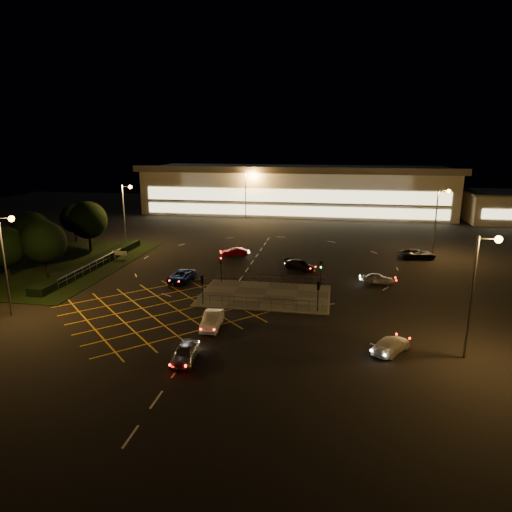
% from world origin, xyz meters
% --- Properties ---
extents(ground, '(180.00, 180.00, 0.00)m').
position_xyz_m(ground, '(0.00, 0.00, 0.00)').
color(ground, black).
rests_on(ground, ground).
extents(pedestrian_island, '(14.00, 9.00, 0.12)m').
position_xyz_m(pedestrian_island, '(2.00, -2.00, 0.06)').
color(pedestrian_island, '#4C4944').
rests_on(pedestrian_island, ground).
extents(grass_verge, '(18.00, 30.00, 0.08)m').
position_xyz_m(grass_verge, '(-28.00, 6.00, 0.04)').
color(grass_verge, black).
rests_on(grass_verge, ground).
extents(hedge, '(2.00, 26.00, 1.00)m').
position_xyz_m(hedge, '(-23.00, 6.00, 0.50)').
color(hedge, black).
rests_on(hedge, ground).
extents(supermarket, '(72.00, 26.50, 10.50)m').
position_xyz_m(supermarket, '(0.00, 61.95, 5.31)').
color(supermarket, beige).
rests_on(supermarket, ground).
extents(retail_unit_a, '(18.80, 14.80, 6.35)m').
position_xyz_m(retail_unit_a, '(46.00, 53.97, 3.21)').
color(retail_unit_a, beige).
rests_on(retail_unit_a, ground).
extents(streetlight_sw, '(1.78, 0.56, 10.03)m').
position_xyz_m(streetlight_sw, '(-21.56, -12.00, 6.56)').
color(streetlight_sw, slate).
rests_on(streetlight_sw, ground).
extents(streetlight_se, '(1.78, 0.56, 10.03)m').
position_xyz_m(streetlight_se, '(20.44, -14.00, 6.56)').
color(streetlight_se, slate).
rests_on(streetlight_se, ground).
extents(streetlight_nw, '(1.78, 0.56, 10.03)m').
position_xyz_m(streetlight_nw, '(-23.56, 18.00, 6.56)').
color(streetlight_nw, slate).
rests_on(streetlight_nw, ground).
extents(streetlight_ne, '(1.78, 0.56, 10.03)m').
position_xyz_m(streetlight_ne, '(24.44, 20.00, 6.56)').
color(streetlight_ne, slate).
rests_on(streetlight_ne, ground).
extents(streetlight_far_left, '(1.78, 0.56, 10.03)m').
position_xyz_m(streetlight_far_left, '(-9.56, 48.00, 6.56)').
color(streetlight_far_left, slate).
rests_on(streetlight_far_left, ground).
extents(streetlight_far_right, '(1.78, 0.56, 10.03)m').
position_xyz_m(streetlight_far_right, '(30.44, 50.00, 6.56)').
color(streetlight_far_right, slate).
rests_on(streetlight_far_right, ground).
extents(signal_sw, '(0.28, 0.30, 3.15)m').
position_xyz_m(signal_sw, '(-4.00, -5.99, 2.37)').
color(signal_sw, black).
rests_on(signal_sw, pedestrian_island).
extents(signal_se, '(0.28, 0.30, 3.15)m').
position_xyz_m(signal_se, '(8.00, -5.99, 2.37)').
color(signal_se, black).
rests_on(signal_se, pedestrian_island).
extents(signal_nw, '(0.28, 0.30, 3.15)m').
position_xyz_m(signal_nw, '(-4.00, 1.99, 2.37)').
color(signal_nw, black).
rests_on(signal_nw, pedestrian_island).
extents(signal_ne, '(0.28, 0.30, 3.15)m').
position_xyz_m(signal_ne, '(8.00, 1.99, 2.37)').
color(signal_ne, black).
rests_on(signal_ne, pedestrian_island).
extents(tree_a, '(5.04, 5.04, 6.86)m').
position_xyz_m(tree_a, '(-30.00, -2.00, 4.33)').
color(tree_a, black).
rests_on(tree_a, ground).
extents(tree_b, '(5.40, 5.40, 7.35)m').
position_xyz_m(tree_b, '(-32.00, 6.00, 4.64)').
color(tree_b, black).
rests_on(tree_b, ground).
extents(tree_c, '(5.76, 5.76, 7.84)m').
position_xyz_m(tree_c, '(-28.00, 14.00, 4.95)').
color(tree_c, black).
rests_on(tree_c, ground).
extents(tree_d, '(4.68, 4.68, 6.37)m').
position_xyz_m(tree_d, '(-34.00, 20.00, 4.02)').
color(tree_d, black).
rests_on(tree_d, ground).
extents(tree_e, '(5.40, 5.40, 7.35)m').
position_xyz_m(tree_e, '(-26.00, 0.00, 4.64)').
color(tree_e, black).
rests_on(tree_e, ground).
extents(car_near_silver, '(1.93, 4.21, 1.40)m').
position_xyz_m(car_near_silver, '(-1.87, -18.34, 0.70)').
color(car_near_silver, silver).
rests_on(car_near_silver, ground).
extents(car_queue_white, '(1.82, 4.48, 1.45)m').
position_xyz_m(car_queue_white, '(-1.50, -11.56, 0.72)').
color(car_queue_white, white).
rests_on(car_queue_white, ground).
extents(car_left_blue, '(2.59, 5.04, 1.36)m').
position_xyz_m(car_left_blue, '(-8.98, 1.52, 0.68)').
color(car_left_blue, '#0D1B52').
rests_on(car_left_blue, ground).
extents(car_far_dkgrey, '(4.80, 3.93, 1.31)m').
position_xyz_m(car_far_dkgrey, '(5.03, 9.26, 0.65)').
color(car_far_dkgrey, black).
rests_on(car_far_dkgrey, ground).
extents(car_right_silver, '(3.70, 1.55, 1.25)m').
position_xyz_m(car_right_silver, '(14.80, 4.84, 0.63)').
color(car_right_silver, silver).
rests_on(car_right_silver, ground).
extents(car_circ_red, '(4.03, 2.27, 1.26)m').
position_xyz_m(car_circ_red, '(-5.20, 15.06, 0.63)').
color(car_circ_red, maroon).
rests_on(car_circ_red, ground).
extents(car_east_grey, '(5.51, 3.35, 1.43)m').
position_xyz_m(car_east_grey, '(21.53, 18.02, 0.71)').
color(car_east_grey, black).
rests_on(car_east_grey, ground).
extents(car_approach_white, '(3.90, 4.57, 1.26)m').
position_xyz_m(car_approach_white, '(14.30, -13.94, 0.63)').
color(car_approach_white, silver).
rests_on(car_approach_white, ground).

